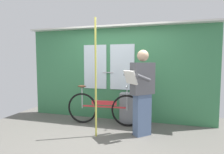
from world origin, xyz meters
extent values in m
cube|color=#56544F|center=(0.00, 0.00, -0.02)|extent=(5.61, 3.90, 0.04)
cube|color=#387A4C|center=(0.00, 1.15, 1.13)|extent=(4.61, 0.08, 2.26)
cube|color=silver|center=(-0.55, 1.10, 1.31)|extent=(0.60, 0.02, 1.10)
cube|color=silver|center=(0.15, 1.10, 1.31)|extent=(0.60, 0.02, 1.10)
cylinder|color=#B2B2B7|center=(-0.20, 1.08, 1.18)|extent=(0.28, 0.02, 0.02)
cube|color=silver|center=(0.00, 1.05, 2.28)|extent=(4.61, 0.28, 0.04)
torus|color=black|center=(0.36, 0.69, 0.36)|extent=(0.72, 0.09, 0.71)
torus|color=black|center=(-0.70, 0.62, 0.36)|extent=(0.72, 0.09, 0.71)
cube|color=red|center=(-0.17, 0.65, 0.42)|extent=(1.01, 0.09, 0.03)
cube|color=red|center=(-0.17, 0.65, 0.51)|extent=(0.58, 0.06, 0.10)
cylinder|color=#B7B7BC|center=(-0.70, 0.62, 0.62)|extent=(0.02, 0.02, 0.52)
ellipsoid|color=brown|center=(-0.70, 0.62, 0.87)|extent=(0.21, 0.10, 0.06)
cylinder|color=#B7B7BC|center=(0.36, 0.69, 0.64)|extent=(0.02, 0.02, 0.56)
cylinder|color=#B7B7BC|center=(0.36, 0.69, 0.91)|extent=(0.05, 0.44, 0.02)
cube|color=slate|center=(0.74, 0.28, 0.41)|extent=(0.36, 0.35, 0.82)
cube|color=#4C4C51|center=(0.74, 0.28, 1.12)|extent=(0.47, 0.46, 0.61)
sphere|color=tan|center=(0.74, 0.28, 1.56)|extent=(0.22, 0.22, 0.22)
cube|color=silver|center=(0.54, 0.09, 1.15)|extent=(0.31, 0.32, 0.26)
cylinder|color=#4C4C51|center=(0.78, 0.04, 1.15)|extent=(0.27, 0.26, 0.17)
cylinder|color=#4C4C51|center=(0.50, 0.34, 1.15)|extent=(0.27, 0.26, 0.17)
cube|color=gray|center=(0.32, 0.93, 0.36)|extent=(0.32, 0.28, 0.72)
cylinder|color=#C6C14C|center=(-0.11, -0.02, 1.13)|extent=(0.04, 0.04, 2.26)
camera|label=1|loc=(1.15, -3.31, 1.44)|focal=29.84mm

